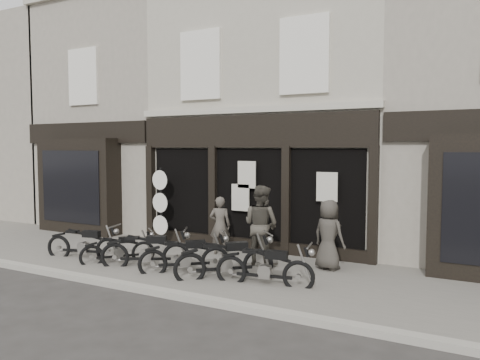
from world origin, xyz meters
The scene contains 16 objects.
ground_plane centered at (0.00, 0.00, 0.00)m, with size 90.00×90.00×0.00m, color #2D2B28.
pavement centered at (0.00, 0.90, 0.06)m, with size 30.00×4.20×0.12m, color #656159.
kerb centered at (0.00, -1.25, 0.07)m, with size 30.00×0.25×0.13m, color gray.
central_building centered at (0.00, 5.95, 4.08)m, with size 7.30×6.22×8.34m.
neighbour_left centered at (-6.35, 5.90, 4.04)m, with size 5.60×6.73×8.34m.
filler_left centered at (-14.50, 6.00, 4.10)m, with size 11.00×6.00×8.20m, color gray.
motorcycle_0 centered at (-3.37, 0.02, 0.41)m, with size 2.10×0.80×1.02m.
motorcycle_1 centered at (-2.26, 0.13, 0.36)m, with size 1.39×1.55×0.90m.
motorcycle_2 centered at (-1.33, 0.09, 0.42)m, with size 2.02×1.28×1.05m.
motorcycle_3 centered at (-0.23, 0.14, 0.40)m, with size 1.78×1.55×1.02m.
motorcycle_4 centered at (0.84, 0.16, 0.43)m, with size 1.84×1.73×1.09m.
motorcycle_5 centered at (1.84, 0.09, 0.41)m, with size 2.14×0.71×1.03m.
man_left centered at (-0.43, 2.06, 0.90)m, with size 0.57×0.38×1.57m, color #4B453E.
man_centre centered at (1.03, 1.58, 1.10)m, with size 0.95×0.74×1.96m, color #403C33.
man_right centered at (2.64, 1.91, 0.95)m, with size 0.81×0.53×1.65m, color #393530.
advert_sign_post centered at (-2.71, 2.42, 1.17)m, with size 0.59×0.38×2.40m.
Camera 1 is at (5.94, -8.70, 3.00)m, focal length 35.00 mm.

